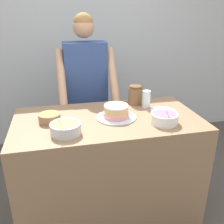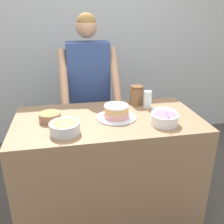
% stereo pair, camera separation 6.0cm
% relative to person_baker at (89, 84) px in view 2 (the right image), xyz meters
% --- Properties ---
extents(wall_back, '(10.00, 0.05, 2.60)m').
position_rel_person_baker_xyz_m(wall_back, '(0.07, 0.84, 0.29)').
color(wall_back, silver).
rests_on(wall_back, ground_plane).
extents(counter, '(1.44, 0.76, 0.93)m').
position_rel_person_baker_xyz_m(counter, '(0.07, -0.71, -0.55)').
color(counter, '#8C6B4C').
rests_on(counter, ground_plane).
extents(person_baker, '(0.57, 0.48, 1.69)m').
position_rel_person_baker_xyz_m(person_baker, '(0.00, 0.00, 0.00)').
color(person_baker, '#2D2D38').
rests_on(person_baker, ground_plane).
extents(cake, '(0.31, 0.31, 0.11)m').
position_rel_person_baker_xyz_m(cake, '(0.14, -0.72, -0.04)').
color(cake, silver).
rests_on(cake, counter).
extents(frosting_bowl_purple, '(0.20, 0.20, 0.13)m').
position_rel_person_baker_xyz_m(frosting_bowl_purple, '(0.46, -0.90, -0.04)').
color(frosting_bowl_purple, white).
rests_on(frosting_bowl_purple, counter).
extents(frosting_bowl_yellow, '(0.21, 0.21, 0.15)m').
position_rel_person_baker_xyz_m(frosting_bowl_yellow, '(-0.26, -0.91, -0.04)').
color(frosting_bowl_yellow, silver).
rests_on(frosting_bowl_yellow, counter).
extents(frosting_bowl_orange, '(0.16, 0.16, 0.06)m').
position_rel_person_baker_xyz_m(frosting_bowl_orange, '(-0.36, -0.68, -0.05)').
color(frosting_bowl_orange, '#936B4C').
rests_on(frosting_bowl_orange, counter).
extents(drinking_glass, '(0.07, 0.07, 0.15)m').
position_rel_person_baker_xyz_m(drinking_glass, '(0.45, -0.55, -0.01)').
color(drinking_glass, silver).
rests_on(drinking_glass, counter).
extents(ceramic_plate, '(0.21, 0.21, 0.01)m').
position_rel_person_baker_xyz_m(ceramic_plate, '(0.54, -0.69, -0.08)').
color(ceramic_plate, silver).
rests_on(ceramic_plate, counter).
extents(stoneware_jar, '(0.12, 0.12, 0.17)m').
position_rel_person_baker_xyz_m(stoneware_jar, '(0.38, -0.45, -0.00)').
color(stoneware_jar, brown).
rests_on(stoneware_jar, counter).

